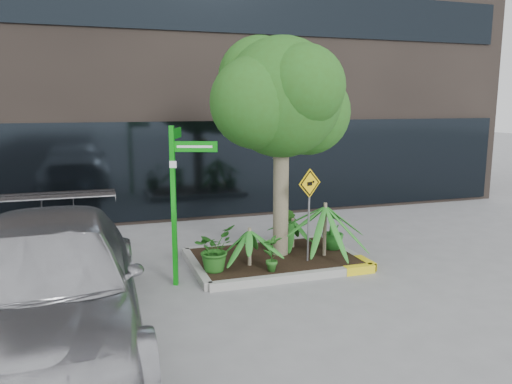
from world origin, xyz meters
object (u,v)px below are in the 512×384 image
object	(u,v)px
tree	(281,98)
cattle_sign	(309,199)
street_sign_post	(177,188)
parked_car	(48,287)

from	to	relation	value
tree	cattle_sign	bearing A→B (deg)	-60.63
street_sign_post	cattle_sign	distance (m)	2.54
tree	street_sign_post	distance (m)	2.75
parked_car	street_sign_post	world-z (taller)	street_sign_post
tree	cattle_sign	size ratio (longest dim) A/B	2.48
cattle_sign	parked_car	bearing A→B (deg)	-176.94
parked_car	street_sign_post	xyz separation A→B (m)	(1.99, 1.83, 0.89)
tree	street_sign_post	bearing A→B (deg)	-162.79
tree	parked_car	world-z (taller)	tree
tree	parked_car	distance (m)	5.44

